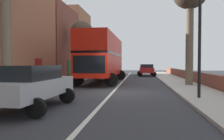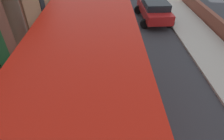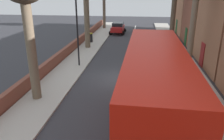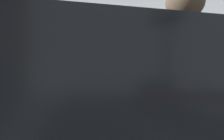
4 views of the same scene
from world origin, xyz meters
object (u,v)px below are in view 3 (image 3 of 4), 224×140
double_decker_bus (154,86)px  litter_bin_right (91,37)px  parked_car_silver_left_0 (156,50)px  parked_car_red_right_1 (118,27)px  lamppost_right (77,23)px

double_decker_bus → litter_bin_right: size_ratio=8.88×
double_decker_bus → litter_bin_right: bearing=-68.9°
double_decker_bus → parked_car_silver_left_0: bearing=-93.9°
double_decker_bus → parked_car_red_right_1: bearing=-80.4°
parked_car_red_right_1 → lamppost_right: 16.37m
litter_bin_right → double_decker_bus: bearing=111.1°
double_decker_bus → parked_car_silver_left_0: double_decker_bus is taller
parked_car_silver_left_0 → double_decker_bus: bearing=86.1°
parked_car_silver_left_0 → litter_bin_right: bearing=-39.1°
parked_car_red_right_1 → litter_bin_right: (2.80, 6.78, -0.26)m
parked_car_silver_left_0 → lamppost_right: bearing=23.1°
parked_car_silver_left_0 → litter_bin_right: (7.80, -6.34, -0.24)m
parked_car_silver_left_0 → parked_car_red_right_1: size_ratio=1.14×
parked_car_red_right_1 → litter_bin_right: 7.34m
parked_car_silver_left_0 → parked_car_red_right_1: bearing=-69.1°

